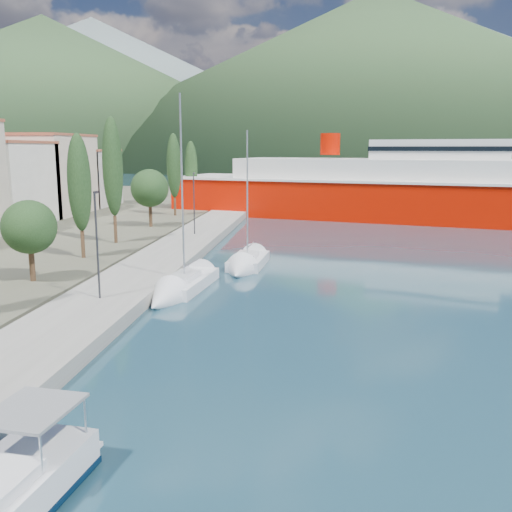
# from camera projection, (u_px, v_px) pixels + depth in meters

# --- Properties ---
(ground) EXTENTS (1400.00, 1400.00, 0.00)m
(ground) POSITION_uv_depth(u_px,v_px,m) (306.00, 187.00, 134.75)
(ground) COLOR #1D3F4E
(quay) EXTENTS (5.00, 88.00, 0.80)m
(quay) POSITION_uv_depth(u_px,v_px,m) (158.00, 264.00, 43.90)
(quay) COLOR gray
(quay) RESTS_ON ground
(hills_far) EXTENTS (1480.00, 900.00, 180.00)m
(hills_far) POSITION_uv_depth(u_px,v_px,m) (454.00, 81.00, 591.86)
(hills_far) COLOR slate
(hills_far) RESTS_ON ground
(hills_near) EXTENTS (1010.00, 520.00, 115.00)m
(hills_near) POSITION_uv_depth(u_px,v_px,m) (473.00, 84.00, 361.23)
(hills_near) COLOR #2F4B29
(hills_near) RESTS_ON ground
(tree_row) EXTENTS (4.11, 66.00, 11.25)m
(tree_row) POSITION_uv_depth(u_px,v_px,m) (109.00, 185.00, 49.96)
(tree_row) COLOR #47301E
(tree_row) RESTS_ON land_strip
(lamp_posts) EXTENTS (0.15, 47.71, 6.06)m
(lamp_posts) POSITION_uv_depth(u_px,v_px,m) (103.00, 239.00, 32.68)
(lamp_posts) COLOR #2D2D33
(lamp_posts) RESTS_ON quay
(sailboat_near) EXTENTS (3.49, 9.62, 13.54)m
(sailboat_near) POSITION_uv_depth(u_px,v_px,m) (174.00, 292.00, 35.78)
(sailboat_near) COLOR silver
(sailboat_near) RESTS_ON ground
(sailboat_mid) EXTENTS (3.01, 7.98, 11.52)m
(sailboat_mid) POSITION_uv_depth(u_px,v_px,m) (244.00, 267.00, 43.37)
(sailboat_mid) COLOR silver
(sailboat_mid) RESTS_ON ground
(ferry) EXTENTS (60.37, 27.85, 11.75)m
(ferry) POSITION_uv_depth(u_px,v_px,m) (391.00, 192.00, 74.84)
(ferry) COLOR #C51000
(ferry) RESTS_ON ground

